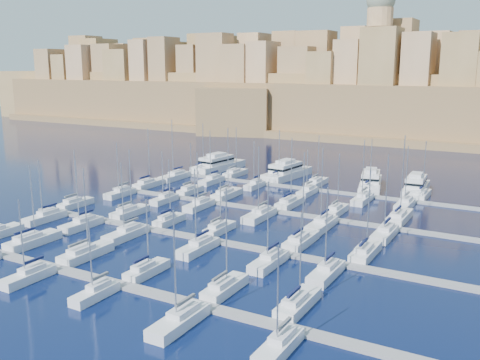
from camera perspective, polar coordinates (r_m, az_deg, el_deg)
The scene contains 55 objects.
ground at distance 101.16m, azimuth 0.79°, elevation -4.70°, with size 600.00×600.00×0.00m, color black.
pontoon_near at distance 74.80m, azimuth -12.02°, elevation -11.04°, with size 84.00×2.00×0.40m, color slate.
pontoon_mid_near at distance 91.24m, azimuth -2.84°, elevation -6.48°, with size 84.00×2.00×0.40m, color slate.
pontoon_mid_far at distance 109.65m, azimuth 3.30°, elevation -3.27°, with size 84.00×2.00×0.40m, color slate.
pontoon_far at distance 129.18m, azimuth 7.61°, elevation -0.99°, with size 84.00×2.00×0.40m, color slate.
sailboat_1 at distance 95.83m, azimuth -21.26°, elevation -6.05°, with size 2.96×9.87×13.59m.
sailboat_2 at distance 87.01m, azimuth -16.15°, elevation -7.52°, with size 2.88×9.59×14.37m.
sailboat_3 at distance 78.29m, azimuth -9.94°, elevation -9.47°, with size 2.37×7.91×11.36m.
sailboat_4 at distance 71.60m, azimuth -1.65°, elevation -11.37°, with size 2.55×8.51×14.42m.
sailboat_5 at distance 67.55m, azimuth 6.17°, elevation -12.95°, with size 2.71×9.05×12.39m.
sailboat_8 at distance 80.65m, azimuth -21.64°, elevation -9.51°, with size 2.40×8.01×12.05m.
sailboat_9 at distance 72.40m, azimuth -15.17°, elevation -11.57°, with size 2.15×7.18×11.01m.
sailboat_10 at distance 63.43m, azimuth -6.49°, elevation -14.69°, with size 2.74×9.15×14.23m.
sailboat_11 at distance 58.27m, azimuth 4.19°, elevation -17.26°, with size 2.42×8.08×12.20m.
sailboat_12 at distance 118.13m, azimuth -17.14°, elevation -2.41°, with size 2.50×8.32×12.29m.
sailboat_13 at distance 108.60m, azimuth -11.68°, elevation -3.37°, with size 2.74×9.15×13.50m.
sailboat_14 at distance 101.78m, azimuth -7.59°, elevation -4.28°, with size 2.28×7.60×12.65m.
sailboat_15 at distance 95.90m, azimuth -2.23°, elevation -5.21°, with size 2.36×7.86×11.64m.
sailboat_16 at distance 89.90m, azimuth 6.51°, elevation -6.45°, with size 2.88×9.60×15.89m.
sailboat_17 at distance 86.37m, azimuth 13.22°, elevation -7.50°, with size 2.78×9.26×14.35m.
sailboat_18 at distance 109.45m, azimuth -20.07°, elevation -3.75°, with size 2.69×8.96×12.32m.
sailboat_19 at distance 102.56m, azimuth -16.53°, elevation -4.55°, with size 2.66×8.86×13.04m.
sailboat_20 at distance 95.08m, azimuth -12.02°, elevation -5.62°, with size 2.82×9.39×13.66m.
sailboat_21 at distance 86.51m, azimuth -4.50°, elevation -7.17°, with size 2.73×9.10×14.00m.
sailboat_22 at distance 80.53m, azimuth 3.12°, elevation -8.65°, with size 2.72×9.06×13.34m.
sailboat_23 at distance 77.33m, azimuth 9.19°, elevation -9.70°, with size 2.68×8.94×13.46m.
sailboat_24 at distance 133.14m, azimuth -9.75°, elevation -0.42°, with size 2.76×9.19×14.69m.
sailboat_25 at distance 125.07m, azimuth -5.34°, elevation -1.13°, with size 2.37×7.91×12.14m.
sailboat_26 at distance 120.88m, azimuth -1.42°, elevation -1.52°, with size 2.96×9.86×16.00m.
sailboat_27 at distance 113.78m, azimuth 5.31°, elevation -2.45°, with size 2.86×9.55×14.87m.
sailboat_28 at distance 109.43m, azimuth 10.26°, elevation -3.20°, with size 2.45×8.16×12.60m.
sailboat_29 at distance 107.26m, azimuth 16.62°, elevation -3.81°, with size 3.09×10.31×16.80m.
sailboat_30 at distance 125.03m, azimuth -12.64°, elevation -1.37°, with size 2.53×8.44×12.70m.
sailboat_31 at distance 117.64m, azimuth -8.05°, elevation -2.05°, with size 2.30×7.67×11.74m.
sailboat_32 at distance 111.97m, azimuth -4.37°, elevation -2.68°, with size 2.57×8.57×12.23m.
sailboat_33 at distance 104.31m, azimuth 2.11°, elevation -3.75°, with size 2.95×9.84×14.64m.
sailboat_34 at distance 99.31m, azimuth 8.71°, elevation -4.71°, with size 2.98×9.93×15.28m.
sailboat_35 at distance 96.40m, azimuth 15.19°, elevation -5.52°, with size 2.78×9.26×15.03m.
sailboat_36 at distance 149.54m, azimuth -4.04°, elevation 1.10°, with size 2.68×8.94×13.92m.
sailboat_37 at distance 144.24m, azimuth -0.52°, elevation 0.71°, with size 2.77×9.25×13.39m.
sailboat_38 at distance 138.12m, azimuth 4.07°, elevation 0.17°, with size 2.58×8.61×13.64m.
sailboat_39 at distance 134.24m, azimuth 8.20°, elevation -0.28°, with size 2.72×9.06×12.83m.
sailboat_40 at distance 130.32m, azimuth 13.59°, elevation -0.87°, with size 2.78×9.27×12.69m.
sailboat_41 at distance 127.36m, azimuth 18.84°, elevation -1.49°, with size 2.57×8.55×13.20m.
sailboat_42 at distance 141.02m, azimuth -6.98°, elevation 0.37°, with size 3.10×10.35×15.99m.
sailboat_43 at distance 135.54m, azimuth -3.04°, elevation -0.05°, with size 2.64×8.80×13.81m.
sailboat_44 at distance 130.21m, azimuth 1.58°, elevation -0.55°, with size 2.24×7.47×11.93m.
sailboat_45 at distance 124.35m, azimuth 7.20°, elevation -1.25°, with size 2.36×7.85×11.01m.
sailboat_46 at distance 119.66m, azimuth 12.94°, elevation -1.99°, with size 2.69×8.98×14.10m.
sailboat_47 at distance 117.49m, azimuth 17.20°, elevation -2.49°, with size 2.73×9.08×13.43m.
motor_yacht_a at distance 152.50m, azimuth -2.38°, elevation 1.71°, with size 7.74×19.09×5.25m.
motor_yacht_b at distance 142.30m, azimuth 4.99°, elevation 0.92°, with size 7.31×18.55×5.25m.
motor_yacht_c at distance 133.71m, azimuth 13.76°, elevation -0.12°, with size 8.30×16.56×5.25m.
motor_yacht_d at distance 131.02m, azimuth 18.26°, elevation -0.63°, with size 5.62×15.52×5.25m.
fortified_city at distance 245.19m, azimuth 18.60°, elevation 8.11°, with size 460.00×108.95×59.52m.
Camera 1 is at (46.30, -85.04, 29.29)m, focal length 40.00 mm.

